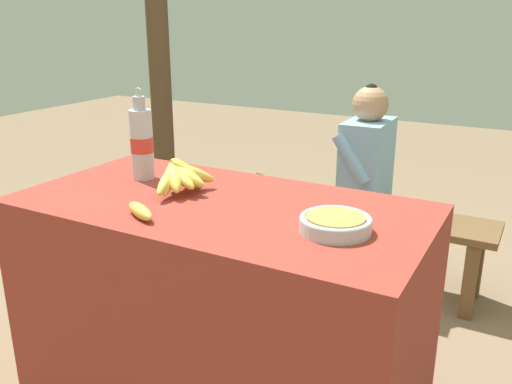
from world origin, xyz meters
TOP-DOWN VIEW (x-y plane):
  - market_counter at (0.00, 0.00)m, footprint 1.39×0.71m
  - banana_bunch_ripe at (-0.17, 0.03)m, footprint 0.17×0.29m
  - serving_bowl at (0.43, -0.06)m, footprint 0.21×0.21m
  - water_bottle at (-0.41, 0.10)m, footprint 0.09×0.09m
  - loose_banana_front at (-0.14, -0.24)m, footprint 0.16×0.11m
  - wooden_bench at (-0.03, 1.18)m, footprint 1.69×0.32m
  - seated_vendor at (0.10, 1.14)m, footprint 0.40×0.39m
  - banana_bunch_green at (-0.46, 1.18)m, footprint 0.16×0.25m
  - support_post_near at (-1.38, 1.45)m, footprint 0.14×0.14m

SIDE VIEW (x-z plane):
  - wooden_bench at x=-0.03m, z-range 0.14..0.56m
  - market_counter at x=0.00m, z-range 0.00..0.79m
  - banana_bunch_green at x=-0.46m, z-range 0.41..0.54m
  - seated_vendor at x=0.10m, z-range 0.08..1.15m
  - loose_banana_front at x=-0.14m, z-range 0.79..0.83m
  - serving_bowl at x=0.43m, z-range 0.79..0.84m
  - banana_bunch_ripe at x=-0.17m, z-range 0.79..0.92m
  - water_bottle at x=-0.41m, z-range 0.76..1.10m
  - support_post_near at x=-1.38m, z-range 0.00..2.76m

